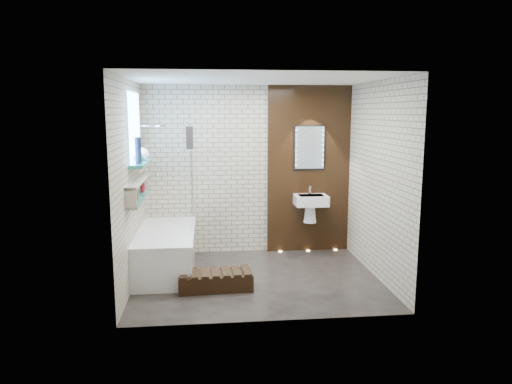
{
  "coord_description": "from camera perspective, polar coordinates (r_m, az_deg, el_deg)",
  "views": [
    {
      "loc": [
        -0.65,
        -6.03,
        2.2
      ],
      "look_at": [
        0.0,
        0.15,
        1.15
      ],
      "focal_mm": 33.43,
      "sensor_mm": 36.0,
      "label": 1
    }
  ],
  "objects": [
    {
      "name": "washbasin",
      "position": [
        7.42,
        6.56,
        -1.44
      ],
      "size": [
        0.5,
        0.36,
        0.58
      ],
      "color": "white",
      "rests_on": "walnut_panel"
    },
    {
      "name": "ground",
      "position": [
        6.45,
        0.14,
        -10.35
      ],
      "size": [
        3.2,
        3.2,
        0.0
      ],
      "primitive_type": "plane",
      "color": "black",
      "rests_on": "ground"
    },
    {
      "name": "shower_head",
      "position": [
        7.01,
        -11.43,
        7.77
      ],
      "size": [
        0.18,
        0.18,
        0.02
      ],
      "primitive_type": "cylinder",
      "color": "silver",
      "rests_on": "room_shell"
    },
    {
      "name": "floor_uplights",
      "position": [
        7.72,
        6.25,
        -6.98
      ],
      "size": [
        0.96,
        0.06,
        0.01
      ],
      "color": "#FFD899",
      "rests_on": "ground"
    },
    {
      "name": "bath_screen",
      "position": [
        6.98,
        -7.77,
        1.93
      ],
      "size": [
        0.01,
        0.78,
        1.4
      ],
      "primitive_type": "cube",
      "color": "white",
      "rests_on": "bathtub"
    },
    {
      "name": "walnut_step",
      "position": [
        6.1,
        -4.91,
        -10.56
      ],
      "size": [
        0.94,
        0.46,
        0.2
      ],
      "primitive_type": "cube",
      "rotation": [
        0.0,
        0.0,
        0.06
      ],
      "color": "black",
      "rests_on": "ground"
    },
    {
      "name": "niche_bottles",
      "position": [
        6.33,
        -13.92,
        -0.08
      ],
      "size": [
        0.06,
        0.93,
        0.15
      ],
      "color": "maroon",
      "rests_on": "display_niche"
    },
    {
      "name": "walnut_panel",
      "position": [
        7.53,
        6.31,
        2.66
      ],
      "size": [
        1.3,
        0.06,
        2.6
      ],
      "primitive_type": "cube",
      "color": "black",
      "rests_on": "ground"
    },
    {
      "name": "led_mirror",
      "position": [
        7.46,
        6.43,
        5.3
      ],
      "size": [
        0.5,
        0.02,
        0.7
      ],
      "color": "black",
      "rests_on": "walnut_panel"
    },
    {
      "name": "bathtub",
      "position": [
        6.78,
        -10.7,
        -6.94
      ],
      "size": [
        0.79,
        1.74,
        0.7
      ],
      "color": "white",
      "rests_on": "ground"
    },
    {
      "name": "display_niche",
      "position": [
        6.32,
        -13.93,
        0.2
      ],
      "size": [
        0.14,
        1.3,
        0.26
      ],
      "color": "#227E70",
      "rests_on": "room_shell"
    },
    {
      "name": "clerestory_window",
      "position": [
        6.45,
        -14.29,
        6.64
      ],
      "size": [
        0.18,
        1.0,
        0.94
      ],
      "color": "#7FADE0",
      "rests_on": "room_shell"
    },
    {
      "name": "room_shell",
      "position": [
        6.13,
        0.15,
        1.15
      ],
      "size": [
        3.24,
        3.2,
        2.6
      ],
      "color": "#B2A68E",
      "rests_on": "ground"
    },
    {
      "name": "towel",
      "position": [
        6.64,
        -7.95,
        6.48
      ],
      "size": [
        0.09,
        0.23,
        0.3
      ],
      "primitive_type": "cube",
      "color": "black",
      "rests_on": "bath_screen"
    },
    {
      "name": "sill_vases",
      "position": [
        6.43,
        -13.62,
        4.42
      ],
      "size": [
        0.17,
        0.53,
        0.34
      ],
      "color": "#121B31",
      "rests_on": "clerestory_window"
    }
  ]
}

